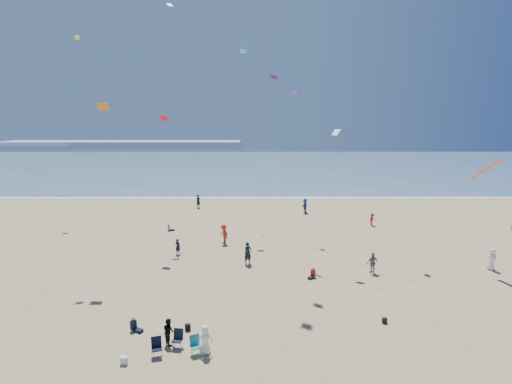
{
  "coord_description": "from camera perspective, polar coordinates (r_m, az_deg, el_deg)",
  "views": [
    {
      "loc": [
        1.93,
        -17.41,
        11.96
      ],
      "look_at": [
        2.0,
        8.0,
        7.5
      ],
      "focal_mm": 28.0,
      "sensor_mm": 36.0,
      "label": 1
    }
  ],
  "objects": [
    {
      "name": "surf_line",
      "position": [
        63.57,
        -1.9,
        -0.86
      ],
      "size": [
        220.0,
        1.2,
        0.08
      ],
      "primitive_type": "cube",
      "color": "white",
      "rests_on": "ground"
    },
    {
      "name": "chair_cluster",
      "position": [
        22.71,
        -11.26,
        -20.56
      ],
      "size": [
        2.77,
        1.51,
        1.0
      ],
      "color": "black",
      "rests_on": "ground"
    },
    {
      "name": "standing_flyers",
      "position": [
        36.81,
        3.47,
        -7.57
      ],
      "size": [
        39.93,
        42.24,
        1.94
      ],
      "color": "black",
      "rests_on": "ground"
    },
    {
      "name": "kites_aloft",
      "position": [
        30.73,
        16.38,
        14.95
      ],
      "size": [
        47.01,
        42.2,
        21.15
      ],
      "color": "#622B96",
      "rests_on": "ground"
    },
    {
      "name": "headland_far",
      "position": [
        197.65,
        -18.55,
        6.44
      ],
      "size": [
        110.0,
        20.0,
        3.2
      ],
      "primitive_type": "cube",
      "color": "#7A8EA8",
      "rests_on": "ground"
    },
    {
      "name": "ocean",
      "position": [
        113.06,
        -1.15,
        3.9
      ],
      "size": [
        220.0,
        100.0,
        0.06
      ],
      "primitive_type": "cube",
      "color": "#476B84",
      "rests_on": "ground"
    },
    {
      "name": "black_backpack",
      "position": [
        24.82,
        -9.72,
        -18.5
      ],
      "size": [
        0.3,
        0.22,
        0.38
      ],
      "primitive_type": "cube",
      "color": "black",
      "rests_on": "ground"
    },
    {
      "name": "white_tote",
      "position": [
        22.65,
        -18.34,
        -21.87
      ],
      "size": [
        0.35,
        0.2,
        0.4
      ],
      "primitive_type": "cube",
      "color": "white",
      "rests_on": "ground"
    },
    {
      "name": "ground",
      "position": [
        21.21,
        -5.87,
        -24.42
      ],
      "size": [
        220.0,
        220.0,
        0.0
      ],
      "primitive_type": "plane",
      "color": "tan",
      "rests_on": "ground"
    },
    {
      "name": "navy_bag",
      "position": [
        26.42,
        17.89,
        -17.06
      ],
      "size": [
        0.28,
        0.18,
        0.34
      ],
      "primitive_type": "cube",
      "color": "black",
      "rests_on": "ground"
    },
    {
      "name": "headland_near",
      "position": [
        209.25,
        -29.48,
        5.67
      ],
      "size": [
        40.0,
        14.0,
        2.0
      ],
      "primitive_type": "cube",
      "color": "#7A8EA8",
      "rests_on": "ground"
    },
    {
      "name": "seated_group",
      "position": [
        26.08,
        -2.13,
        -16.32
      ],
      "size": [
        16.17,
        33.25,
        0.84
      ],
      "color": "silver",
      "rests_on": "ground"
    }
  ]
}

